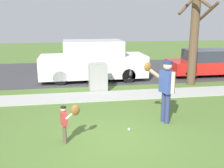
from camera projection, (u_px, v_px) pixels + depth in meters
The scene contains 10 objects.
ground_plane at pixel (97, 98), 9.94m from camera, with size 48.00×48.00×0.00m, color #4C6B2D.
sidewalk_strip at pixel (97, 96), 10.03m from camera, with size 36.00×1.20×0.06m, color #A3A39E.
road_surface at pixel (87, 71), 14.82m from camera, with size 36.00×6.80×0.02m, color #38383A.
person_adult at pixel (165, 85), 7.36m from camera, with size 0.83×0.61×1.77m.
person_child at pixel (68, 118), 6.21m from camera, with size 0.49×0.32×0.97m.
baseball at pixel (129, 129), 7.04m from camera, with size 0.07×0.07×0.07m, color white.
utility_cabinet at pixel (98, 77), 10.86m from camera, with size 0.73×0.69×1.13m, color gray.
street_tree_near at pixel (195, 27), 11.38m from camera, with size 1.84×1.88×4.74m.
parked_van_white at pixel (93, 61), 12.67m from camera, with size 5.00×1.95×1.88m.
parked_hatchback_red at pixel (207, 63), 13.74m from camera, with size 4.00×1.75×1.33m.
Camera 1 is at (-1.00, -5.99, 2.91)m, focal length 42.42 mm.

